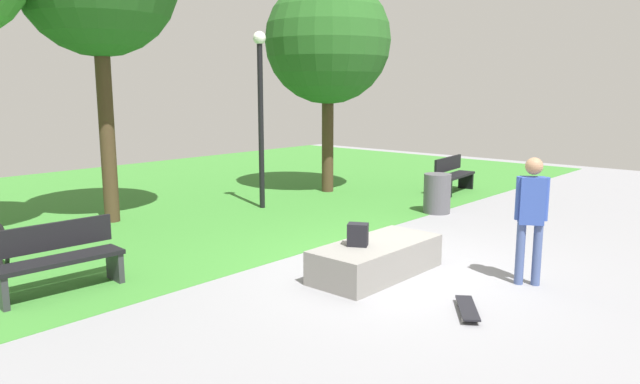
{
  "coord_description": "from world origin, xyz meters",
  "views": [
    {
      "loc": [
        -7.03,
        -4.8,
        2.66
      ],
      "look_at": [
        -0.44,
        1.09,
        1.09
      ],
      "focal_mm": 32.8,
      "sensor_mm": 36.0,
      "label": 1
    }
  ],
  "objects_px": {
    "park_bench_by_oak": "(58,257)",
    "park_bench_near_lamppost": "(453,174)",
    "tree_young_birch": "(328,41)",
    "lamp_post": "(261,101)",
    "skater_performing_trick": "(531,211)",
    "skateboard_by_ledge": "(467,308)",
    "trash_bin": "(437,193)",
    "backpack_on_ledge": "(358,235)",
    "concrete_ledge": "(376,259)"
  },
  "relations": [
    {
      "from": "skater_performing_trick",
      "to": "park_bench_near_lamppost",
      "type": "xyz_separation_m",
      "value": [
        5.78,
        4.37,
        -0.55
      ]
    },
    {
      "from": "park_bench_near_lamppost",
      "to": "tree_young_birch",
      "type": "bearing_deg",
      "value": 129.13
    },
    {
      "from": "skater_performing_trick",
      "to": "trash_bin",
      "type": "relative_size",
      "value": 2.07
    },
    {
      "from": "concrete_ledge",
      "to": "tree_young_birch",
      "type": "height_order",
      "value": "tree_young_birch"
    },
    {
      "from": "concrete_ledge",
      "to": "park_bench_by_oak",
      "type": "distance_m",
      "value": 4.32
    },
    {
      "from": "concrete_ledge",
      "to": "backpack_on_ledge",
      "type": "distance_m",
      "value": 0.52
    },
    {
      "from": "concrete_ledge",
      "to": "tree_young_birch",
      "type": "bearing_deg",
      "value": 46.84
    },
    {
      "from": "trash_bin",
      "to": "tree_young_birch",
      "type": "bearing_deg",
      "value": 82.83
    },
    {
      "from": "backpack_on_ledge",
      "to": "lamp_post",
      "type": "xyz_separation_m",
      "value": [
        2.49,
        4.68,
        1.74
      ]
    },
    {
      "from": "park_bench_by_oak",
      "to": "tree_young_birch",
      "type": "bearing_deg",
      "value": 16.4
    },
    {
      "from": "concrete_ledge",
      "to": "park_bench_by_oak",
      "type": "xyz_separation_m",
      "value": [
        -3.38,
        2.69,
        0.24
      ]
    },
    {
      "from": "skateboard_by_ledge",
      "to": "park_bench_near_lamppost",
      "type": "distance_m",
      "value": 8.45
    },
    {
      "from": "concrete_ledge",
      "to": "park_bench_by_oak",
      "type": "height_order",
      "value": "park_bench_by_oak"
    },
    {
      "from": "trash_bin",
      "to": "skateboard_by_ledge",
      "type": "bearing_deg",
      "value": -145.78
    },
    {
      "from": "skateboard_by_ledge",
      "to": "lamp_post",
      "type": "xyz_separation_m",
      "value": [
        2.65,
        6.48,
        2.31
      ]
    },
    {
      "from": "backpack_on_ledge",
      "to": "skater_performing_trick",
      "type": "height_order",
      "value": "skater_performing_trick"
    },
    {
      "from": "backpack_on_ledge",
      "to": "concrete_ledge",
      "type": "bearing_deg",
      "value": 42.51
    },
    {
      "from": "park_bench_near_lamppost",
      "to": "backpack_on_ledge",
      "type": "bearing_deg",
      "value": -160.91
    },
    {
      "from": "park_bench_near_lamppost",
      "to": "skater_performing_trick",
      "type": "bearing_deg",
      "value": -142.93
    },
    {
      "from": "park_bench_by_oak",
      "to": "park_bench_near_lamppost",
      "type": "relative_size",
      "value": 0.99
    },
    {
      "from": "concrete_ledge",
      "to": "skateboard_by_ledge",
      "type": "relative_size",
      "value": 2.71
    },
    {
      "from": "trash_bin",
      "to": "backpack_on_ledge",
      "type": "bearing_deg",
      "value": -162.47
    },
    {
      "from": "concrete_ledge",
      "to": "skateboard_by_ledge",
      "type": "bearing_deg",
      "value": -105.44
    },
    {
      "from": "skater_performing_trick",
      "to": "lamp_post",
      "type": "distance_m",
      "value": 6.82
    },
    {
      "from": "trash_bin",
      "to": "concrete_ledge",
      "type": "bearing_deg",
      "value": -160.09
    },
    {
      "from": "tree_young_birch",
      "to": "skateboard_by_ledge",
      "type": "bearing_deg",
      "value": -127.68
    },
    {
      "from": "park_bench_by_oak",
      "to": "tree_young_birch",
      "type": "xyz_separation_m",
      "value": [
        8.15,
        2.4,
        3.34
      ]
    },
    {
      "from": "skater_performing_trick",
      "to": "lamp_post",
      "type": "xyz_separation_m",
      "value": [
        1.15,
        6.58,
        1.34
      ]
    },
    {
      "from": "tree_young_birch",
      "to": "trash_bin",
      "type": "bearing_deg",
      "value": -97.17
    },
    {
      "from": "park_bench_near_lamppost",
      "to": "tree_young_birch",
      "type": "distance_m",
      "value": 4.65
    },
    {
      "from": "tree_young_birch",
      "to": "trash_bin",
      "type": "height_order",
      "value": "tree_young_birch"
    },
    {
      "from": "skateboard_by_ledge",
      "to": "park_bench_near_lamppost",
      "type": "height_order",
      "value": "park_bench_near_lamppost"
    },
    {
      "from": "concrete_ledge",
      "to": "tree_young_birch",
      "type": "relative_size",
      "value": 0.39
    },
    {
      "from": "tree_young_birch",
      "to": "trash_bin",
      "type": "relative_size",
      "value": 6.37
    },
    {
      "from": "lamp_post",
      "to": "trash_bin",
      "type": "relative_size",
      "value": 4.55
    },
    {
      "from": "backpack_on_ledge",
      "to": "trash_bin",
      "type": "bearing_deg",
      "value": 77.94
    },
    {
      "from": "backpack_on_ledge",
      "to": "tree_young_birch",
      "type": "distance_m",
      "value": 7.8
    },
    {
      "from": "skater_performing_trick",
      "to": "park_bench_by_oak",
      "type": "height_order",
      "value": "skater_performing_trick"
    },
    {
      "from": "park_bench_near_lamppost",
      "to": "lamp_post",
      "type": "height_order",
      "value": "lamp_post"
    },
    {
      "from": "park_bench_by_oak",
      "to": "trash_bin",
      "type": "distance_m",
      "value": 7.79
    },
    {
      "from": "backpack_on_ledge",
      "to": "skateboard_by_ledge",
      "type": "height_order",
      "value": "backpack_on_ledge"
    },
    {
      "from": "skateboard_by_ledge",
      "to": "lamp_post",
      "type": "distance_m",
      "value": 7.37
    },
    {
      "from": "backpack_on_ledge",
      "to": "lamp_post",
      "type": "relative_size",
      "value": 0.08
    },
    {
      "from": "lamp_post",
      "to": "skater_performing_trick",
      "type": "bearing_deg",
      "value": -99.87
    },
    {
      "from": "park_bench_by_oak",
      "to": "park_bench_near_lamppost",
      "type": "distance_m",
      "value": 10.2
    },
    {
      "from": "skateboard_by_ledge",
      "to": "trash_bin",
      "type": "height_order",
      "value": "trash_bin"
    },
    {
      "from": "concrete_ledge",
      "to": "park_bench_near_lamppost",
      "type": "distance_m",
      "value": 7.29
    },
    {
      "from": "tree_young_birch",
      "to": "lamp_post",
      "type": "bearing_deg",
      "value": -173.33
    },
    {
      "from": "tree_young_birch",
      "to": "park_bench_by_oak",
      "type": "bearing_deg",
      "value": -163.6
    },
    {
      "from": "backpack_on_ledge",
      "to": "park_bench_by_oak",
      "type": "height_order",
      "value": "park_bench_by_oak"
    }
  ]
}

